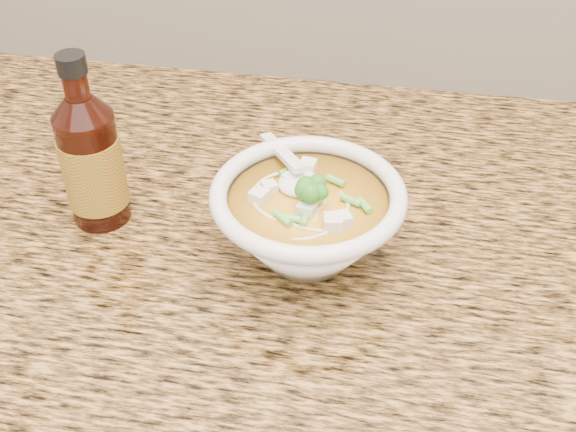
# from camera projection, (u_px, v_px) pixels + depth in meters

# --- Properties ---
(counter_slab) EXTENTS (4.00, 0.68, 0.04)m
(counter_slab) POSITION_uv_depth(u_px,v_px,m) (399.00, 238.00, 0.81)
(counter_slab) COLOR #A9793E
(counter_slab) RESTS_ON cabinet
(soup_bowl) EXTENTS (0.19, 0.21, 0.11)m
(soup_bowl) POSITION_uv_depth(u_px,v_px,m) (307.00, 222.00, 0.73)
(soup_bowl) COLOR white
(soup_bowl) RESTS_ON counter_slab
(hot_sauce_bottle) EXTENTS (0.09, 0.09, 0.20)m
(hot_sauce_bottle) POSITION_uv_depth(u_px,v_px,m) (92.00, 161.00, 0.76)
(hot_sauce_bottle) COLOR #390F07
(hot_sauce_bottle) RESTS_ON counter_slab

